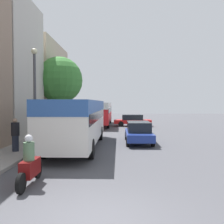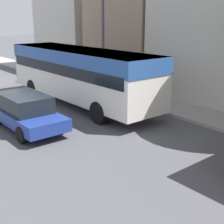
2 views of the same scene
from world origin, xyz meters
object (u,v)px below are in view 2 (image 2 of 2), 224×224
(bus_lead, at_px, (79,69))
(motorcycle_behind_lead, at_px, (28,73))
(pedestrian_near_curb, at_px, (102,73))
(car_crossing, at_px, (25,111))

(bus_lead, xyz_separation_m, motorcycle_behind_lead, (-0.45, -7.25, -1.22))
(pedestrian_near_curb, bearing_deg, car_crossing, 29.15)
(bus_lead, height_order, motorcycle_behind_lead, bus_lead)
(bus_lead, distance_m, car_crossing, 4.47)
(motorcycle_behind_lead, distance_m, car_crossing, 10.07)
(bus_lead, relative_size, car_crossing, 2.33)
(motorcycle_behind_lead, xyz_separation_m, pedestrian_near_curb, (-2.64, 5.16, 0.37))
(motorcycle_behind_lead, distance_m, pedestrian_near_curb, 5.81)
(motorcycle_behind_lead, height_order, car_crossing, motorcycle_behind_lead)
(bus_lead, bearing_deg, motorcycle_behind_lead, -93.53)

